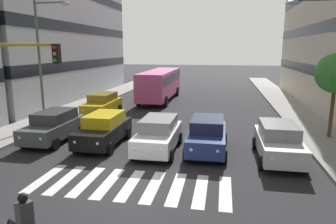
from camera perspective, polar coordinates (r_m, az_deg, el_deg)
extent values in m
plane|color=#262628|center=(12.16, -7.03, -13.36)|extent=(180.00, 180.00, 0.00)
cube|color=black|center=(35.47, -21.56, 8.36)|extent=(9.04, 23.69, 0.90)
cube|color=black|center=(35.49, -22.00, 14.08)|extent=(9.04, 23.69, 0.90)
cube|color=silver|center=(11.68, 10.68, -14.56)|extent=(0.45, 2.80, 0.01)
cube|color=silver|center=(11.69, 6.13, -14.37)|extent=(0.45, 2.80, 0.01)
cube|color=silver|center=(11.78, 1.63, -14.10)|extent=(0.45, 2.80, 0.01)
cube|color=silver|center=(11.94, -2.77, -13.75)|extent=(0.45, 2.80, 0.01)
cube|color=silver|center=(12.15, -7.03, -13.34)|extent=(0.45, 2.80, 0.01)
cube|color=silver|center=(12.43, -11.09, -12.88)|extent=(0.45, 2.80, 0.01)
cube|color=silver|center=(12.77, -14.95, -12.39)|extent=(0.45, 2.80, 0.01)
cube|color=silver|center=(13.16, -18.57, -11.87)|extent=(0.45, 2.80, 0.01)
cube|color=silver|center=(13.60, -21.97, -11.34)|extent=(0.45, 2.80, 0.01)
cube|color=silver|center=(15.26, 19.94, -5.82)|extent=(1.80, 4.40, 0.80)
cube|color=gray|center=(15.26, 20.00, -3.09)|extent=(1.58, 2.46, 0.60)
cylinder|color=black|center=(14.23, 24.39, -9.15)|extent=(0.22, 0.64, 0.64)
cylinder|color=black|center=(13.89, 17.09, -9.10)|extent=(0.22, 0.64, 0.64)
cylinder|color=black|center=(16.91, 22.07, -5.71)|extent=(0.22, 0.64, 0.64)
cylinder|color=black|center=(16.62, 15.96, -5.58)|extent=(0.22, 0.64, 0.64)
sphere|color=white|center=(13.35, 23.92, -8.27)|extent=(0.18, 0.18, 0.18)
sphere|color=white|center=(13.12, 18.98, -8.23)|extent=(0.18, 0.18, 0.18)
cube|color=navy|center=(15.55, 7.31, -4.87)|extent=(1.80, 4.40, 0.80)
cube|color=#1D2547|center=(15.56, 7.41, -2.19)|extent=(1.58, 2.46, 0.60)
cylinder|color=black|center=(14.28, 10.58, -8.19)|extent=(0.22, 0.64, 0.64)
cylinder|color=black|center=(14.37, 3.32, -7.88)|extent=(0.22, 0.64, 0.64)
cylinder|color=black|center=(17.04, 10.57, -4.89)|extent=(0.22, 0.64, 0.64)
cylinder|color=black|center=(17.12, 4.52, -4.65)|extent=(0.22, 0.64, 0.64)
sphere|color=white|center=(13.46, 9.27, -7.22)|extent=(0.18, 0.18, 0.18)
sphere|color=white|center=(13.52, 4.35, -7.01)|extent=(0.18, 0.18, 0.18)
cube|color=silver|center=(15.52, -1.84, -4.81)|extent=(1.80, 4.40, 0.80)
cube|color=gray|center=(15.53, -1.71, -2.12)|extent=(1.58, 2.46, 0.60)
cylinder|color=black|center=(14.13, 0.52, -8.20)|extent=(0.22, 0.64, 0.64)
cylinder|color=black|center=(14.53, -6.55, -7.71)|extent=(0.22, 0.64, 0.64)
cylinder|color=black|center=(16.86, 2.21, -4.88)|extent=(0.22, 0.64, 0.64)
cylinder|color=black|center=(17.19, -3.76, -4.57)|extent=(0.22, 0.64, 0.64)
sphere|color=white|center=(13.38, -1.36, -7.18)|extent=(0.18, 0.18, 0.18)
sphere|color=white|center=(13.65, -6.14, -6.86)|extent=(0.18, 0.18, 0.18)
cube|color=black|center=(16.85, -11.94, -3.73)|extent=(1.80, 4.40, 0.80)
cube|color=yellow|center=(16.86, -11.79, -1.26)|extent=(1.58, 2.46, 0.60)
cylinder|color=black|center=(15.35, -10.79, -6.78)|extent=(0.22, 0.64, 0.64)
cylinder|color=black|center=(16.06, -16.83, -6.24)|extent=(0.22, 0.64, 0.64)
cylinder|color=black|center=(17.96, -7.48, -3.93)|extent=(0.22, 0.64, 0.64)
cylinder|color=black|center=(18.58, -12.78, -3.59)|extent=(0.22, 0.64, 0.64)
sphere|color=white|center=(14.71, -13.02, -5.73)|extent=(0.18, 0.18, 0.18)
sphere|color=white|center=(15.19, -17.03, -5.39)|extent=(0.18, 0.18, 0.18)
cube|color=#474C51|center=(18.36, -20.58, -2.96)|extent=(1.80, 4.40, 0.80)
cube|color=#343639|center=(18.37, -20.42, -0.69)|extent=(1.58, 2.46, 0.60)
cylinder|color=black|center=(16.82, -20.35, -5.67)|extent=(0.22, 0.64, 0.64)
cylinder|color=black|center=(17.79, -25.37, -5.15)|extent=(0.22, 0.64, 0.64)
cylinder|color=black|center=(19.26, -16.00, -3.22)|extent=(0.22, 0.64, 0.64)
cylinder|color=black|center=(20.11, -20.61, -2.89)|extent=(0.22, 0.64, 0.64)
sphere|color=white|center=(16.29, -22.69, -4.65)|extent=(0.18, 0.18, 0.18)
sphere|color=white|center=(16.93, -25.98, -4.33)|extent=(0.18, 0.18, 0.18)
cube|color=gold|center=(24.48, -12.21, 1.07)|extent=(1.80, 4.40, 0.80)
cube|color=olive|center=(24.54, -12.10, 2.76)|extent=(1.58, 2.46, 0.60)
cylinder|color=black|center=(22.90, -11.46, -0.65)|extent=(0.22, 0.64, 0.64)
cylinder|color=black|center=(23.62, -15.52, -0.47)|extent=(0.22, 0.64, 0.64)
cylinder|color=black|center=(25.56, -9.07, 0.72)|extent=(0.22, 0.64, 0.64)
cylinder|color=black|center=(26.21, -12.79, 0.85)|extent=(0.22, 0.64, 0.64)
sphere|color=white|center=(22.30, -12.94, 0.21)|extent=(0.18, 0.18, 0.18)
sphere|color=white|center=(22.77, -15.61, 0.31)|extent=(0.18, 0.18, 0.18)
cube|color=#DB5193|center=(30.93, -1.45, 5.44)|extent=(2.50, 10.50, 2.50)
cube|color=black|center=(30.87, -1.45, 6.45)|extent=(2.52, 9.87, 0.80)
cylinder|color=black|center=(27.29, -0.43, 1.95)|extent=(0.28, 1.00, 1.00)
cylinder|color=black|center=(27.86, -5.49, 2.09)|extent=(0.28, 1.00, 1.00)
cylinder|color=black|center=(33.94, 1.72, 3.87)|extent=(0.28, 1.00, 1.00)
cylinder|color=black|center=(34.40, -2.41, 3.97)|extent=(0.28, 1.00, 1.00)
cube|color=#4C4C51|center=(9.00, -25.26, -16.83)|extent=(0.41, 0.45, 0.64)
sphere|color=black|center=(8.81, -25.51, -14.30)|extent=(0.26, 0.26, 0.26)
cylinder|color=#AD991E|center=(14.10, -27.87, 11.07)|extent=(4.26, 0.12, 0.12)
cube|color=black|center=(12.91, -20.12, 10.20)|extent=(0.24, 0.28, 0.76)
sphere|color=red|center=(12.78, -20.54, 11.24)|extent=(0.14, 0.14, 0.14)
sphere|color=orange|center=(12.78, -20.47, 10.17)|extent=(0.14, 0.14, 0.14)
sphere|color=green|center=(12.79, -20.39, 9.10)|extent=(0.14, 0.14, 0.14)
ellipsoid|color=#B7BCC1|center=(13.48, 22.35, 18.39)|extent=(0.56, 0.28, 0.20)
cylinder|color=#4C6B56|center=(21.61, -22.86, 8.13)|extent=(0.16, 0.16, 7.94)
cylinder|color=#4C6B56|center=(21.23, -21.26, 18.56)|extent=(2.05, 0.10, 0.10)
ellipsoid|color=#B7BCC1|center=(20.72, -18.68, 18.64)|extent=(0.56, 0.28, 0.20)
cylinder|color=#513823|center=(19.67, 28.29, 0.10)|extent=(0.20, 0.20, 3.00)
sphere|color=#387F33|center=(19.41, 28.91, 6.37)|extent=(2.23, 2.23, 2.23)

